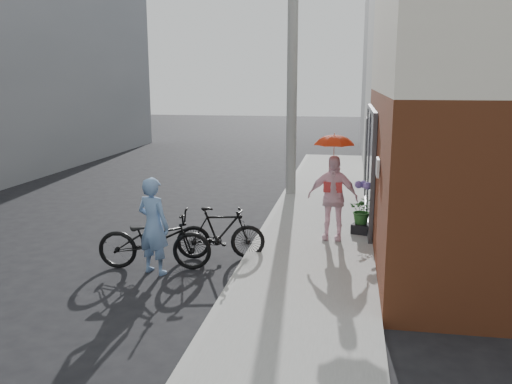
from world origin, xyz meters
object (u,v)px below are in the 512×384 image
(officer, at_px, (153,226))
(bike_right, at_px, (221,233))
(utility_pole, at_px, (292,70))
(planter, at_px, (362,228))
(kimono_woman, at_px, (333,197))
(bike_left, at_px, (155,240))

(officer, height_order, bike_right, officer)
(utility_pole, height_order, bike_right, utility_pole)
(planter, bearing_deg, bike_right, -145.76)
(kimono_woman, bearing_deg, officer, -136.90)
(utility_pole, xyz_separation_m, bike_left, (-1.68, -6.27, -2.98))
(utility_pole, height_order, bike_left, utility_pole)
(officer, relative_size, kimono_woman, 0.99)
(bike_right, xyz_separation_m, kimono_woman, (1.97, 1.24, 0.47))
(bike_right, bearing_deg, utility_pole, -18.78)
(kimono_woman, distance_m, planter, 1.09)
(bike_left, relative_size, planter, 5.32)
(utility_pole, xyz_separation_m, kimono_woman, (1.30, -4.32, -2.54))
(kimono_woman, height_order, planter, kimono_woman)
(officer, relative_size, bike_right, 1.02)
(utility_pole, xyz_separation_m, planter, (1.90, -3.80, -3.28))
(officer, bearing_deg, utility_pole, -84.04)
(bike_left, bearing_deg, planter, -62.62)
(bike_left, height_order, kimono_woman, kimono_woman)
(utility_pole, distance_m, kimono_woman, 5.18)
(officer, xyz_separation_m, kimono_woman, (2.91, 2.16, 0.13))
(planter, bearing_deg, kimono_woman, -139.30)
(officer, relative_size, planter, 4.48)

